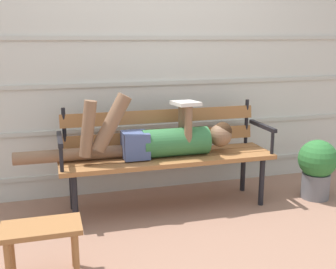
% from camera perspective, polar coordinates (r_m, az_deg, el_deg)
% --- Properties ---
extents(ground_plane, '(12.00, 12.00, 0.00)m').
position_cam_1_polar(ground_plane, '(3.37, 0.89, -11.00)').
color(ground_plane, '#936B56').
extents(house_siding, '(5.23, 0.08, 2.35)m').
position_cam_1_polar(house_siding, '(3.74, -2.13, 10.07)').
color(house_siding, beige).
rests_on(house_siding, ground).
extents(park_bench, '(1.74, 0.46, 0.84)m').
position_cam_1_polar(park_bench, '(3.44, -0.31, -2.01)').
color(park_bench, '#9E6638').
rests_on(park_bench, ground).
extents(reclining_person, '(1.74, 0.27, 0.54)m').
position_cam_1_polar(reclining_person, '(3.32, -1.55, -0.62)').
color(reclining_person, '#33703D').
extents(footstool, '(0.45, 0.26, 0.34)m').
position_cam_1_polar(footstool, '(2.55, -16.85, -13.21)').
color(footstool, '#9E6638').
rests_on(footstool, ground).
extents(potted_plant, '(0.33, 0.33, 0.52)m').
position_cam_1_polar(potted_plant, '(3.84, 19.69, -4.06)').
color(potted_plant, slate).
rests_on(potted_plant, ground).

